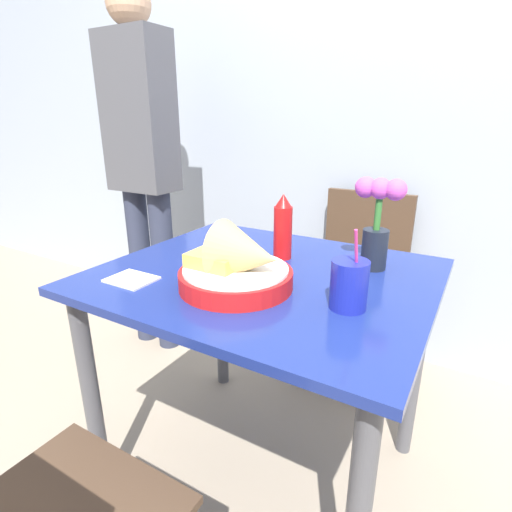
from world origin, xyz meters
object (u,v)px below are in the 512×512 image
chair_far_window (359,267)px  person_standing (142,156)px  food_basket (240,267)px  drink_cup (349,286)px  flower_vase (377,220)px  ketchup_bottle (283,228)px

chair_far_window → person_standing: person_standing is taller
food_basket → drink_cup: 0.28m
flower_vase → food_basket: bearing=-128.7°
drink_cup → flower_vase: flower_vase is taller
food_basket → drink_cup: drink_cup is taller
chair_far_window → ketchup_bottle: size_ratio=4.09×
drink_cup → person_standing: (-1.19, 0.56, 0.20)m
drink_cup → flower_vase: (-0.02, 0.29, 0.09)m
ketchup_bottle → person_standing: person_standing is taller
person_standing → ketchup_bottle: bearing=-19.5°
chair_far_window → flower_vase: 0.75m
food_basket → ketchup_bottle: size_ratio=1.45×
ketchup_bottle → drink_cup: size_ratio=1.03×
chair_far_window → flower_vase: size_ratio=3.15×
chair_far_window → ketchup_bottle: ketchup_bottle is taller
food_basket → flower_vase: size_ratio=1.12×
chair_far_window → drink_cup: bearing=-76.3°
food_basket → ketchup_bottle: bearing=92.8°
chair_far_window → flower_vase: (0.20, -0.61, 0.38)m
ketchup_bottle → drink_cup: 0.38m
chair_far_window → drink_cup: size_ratio=4.21×
flower_vase → person_standing: 1.21m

